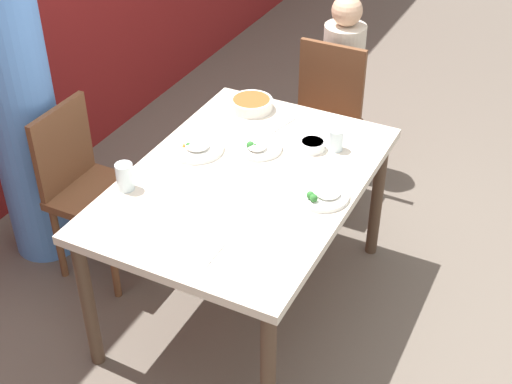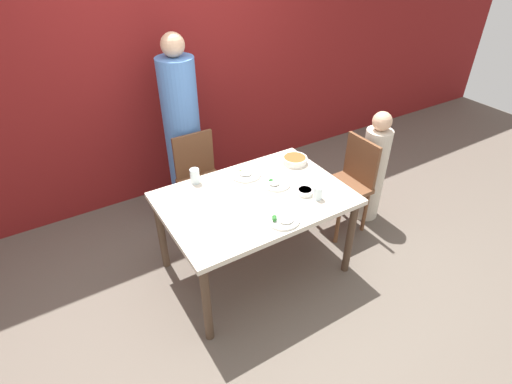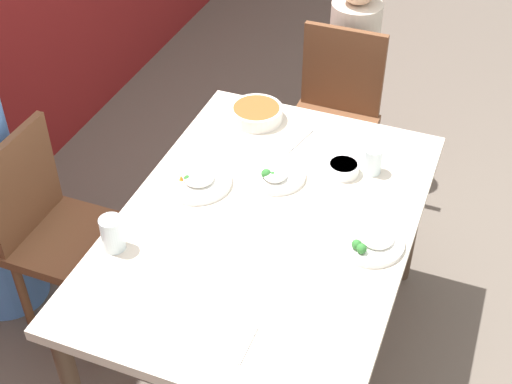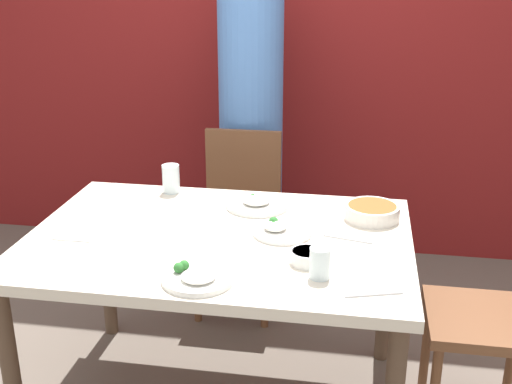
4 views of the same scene
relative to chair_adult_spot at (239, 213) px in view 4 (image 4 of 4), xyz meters
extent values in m
cube|color=maroon|center=(0.08, 0.75, 0.86)|extent=(10.00, 0.06, 2.70)
cube|color=beige|center=(0.08, -0.82, 0.23)|extent=(1.38, 0.96, 0.04)
cylinder|color=#4C3828|center=(-0.55, -1.23, -0.14)|extent=(0.06, 0.06, 0.69)
cylinder|color=#4C3828|center=(-0.55, -0.40, -0.14)|extent=(0.06, 0.06, 0.69)
cylinder|color=#4C3828|center=(0.72, -0.40, -0.14)|extent=(0.06, 0.06, 0.69)
cube|color=brown|center=(0.00, -0.07, -0.04)|extent=(0.40, 0.40, 0.04)
cube|color=brown|center=(0.00, 0.12, 0.19)|extent=(0.38, 0.03, 0.42)
cylinder|color=brown|center=(-0.17, -0.23, -0.27)|extent=(0.04, 0.04, 0.42)
cylinder|color=brown|center=(0.16, -0.23, -0.27)|extent=(0.04, 0.04, 0.42)
cylinder|color=brown|center=(-0.17, 0.10, -0.27)|extent=(0.04, 0.04, 0.42)
cylinder|color=brown|center=(0.16, 0.10, -0.27)|extent=(0.04, 0.04, 0.42)
cube|color=brown|center=(1.05, -0.76, -0.04)|extent=(0.40, 0.40, 0.04)
cylinder|color=brown|center=(0.88, -0.60, -0.27)|extent=(0.04, 0.04, 0.42)
cylinder|color=brown|center=(1.21, -0.60, -0.27)|extent=(0.04, 0.04, 0.42)
cylinder|color=#5184D1|center=(0.00, 0.34, 0.26)|extent=(0.33, 0.33, 1.49)
cylinder|color=silver|center=(0.63, -0.57, 0.27)|extent=(0.21, 0.21, 0.06)
cylinder|color=#BC5123|center=(0.63, -0.57, 0.30)|extent=(0.18, 0.18, 0.01)
cylinder|color=white|center=(0.10, -1.16, 0.26)|extent=(0.23, 0.23, 0.02)
ellipsoid|color=white|center=(0.10, -1.19, 0.28)|extent=(0.11, 0.11, 0.02)
sphere|color=#2D702D|center=(0.05, -1.13, 0.28)|extent=(0.03, 0.03, 0.03)
sphere|color=#2D702D|center=(0.03, -1.15, 0.28)|extent=(0.03, 0.03, 0.03)
cylinder|color=white|center=(0.31, -0.77, 0.26)|extent=(0.22, 0.22, 0.02)
ellipsoid|color=white|center=(0.28, -0.77, 0.28)|extent=(0.09, 0.09, 0.03)
sphere|color=#2D702D|center=(0.28, -0.77, 0.28)|extent=(0.03, 0.03, 0.03)
sphere|color=#2D702D|center=(0.28, -0.74, 0.28)|extent=(0.04, 0.04, 0.04)
cylinder|color=white|center=(0.18, -0.52, 0.26)|extent=(0.25, 0.25, 0.02)
ellipsoid|color=white|center=(0.17, -0.53, 0.28)|extent=(0.11, 0.11, 0.03)
cone|color=orange|center=(0.15, -0.48, 0.28)|extent=(0.02, 0.02, 0.03)
cone|color=orange|center=(0.15, -0.47, 0.28)|extent=(0.02, 0.02, 0.02)
sphere|color=#2D702D|center=(0.15, -0.49, 0.28)|extent=(0.03, 0.03, 0.03)
cylinder|color=white|center=(0.42, -0.99, 0.27)|extent=(0.11, 0.11, 0.04)
cylinder|color=white|center=(0.42, -0.99, 0.29)|extent=(0.10, 0.10, 0.01)
cylinder|color=silver|center=(-0.21, -0.41, 0.31)|extent=(0.07, 0.07, 0.12)
cylinder|color=silver|center=(0.47, -1.08, 0.30)|extent=(0.07, 0.07, 0.10)
cube|color=white|center=(-0.42, -0.89, 0.25)|extent=(0.14, 0.14, 0.01)
cube|color=silver|center=(0.55, -0.77, 0.25)|extent=(0.18, 0.06, 0.01)
cube|color=silver|center=(0.64, -1.16, 0.25)|extent=(0.18, 0.07, 0.01)
camera|label=1|loc=(-2.15, -1.99, 1.98)|focal=50.00mm
camera|label=2|loc=(-1.18, -2.90, 1.96)|focal=28.00mm
camera|label=3|loc=(-1.58, -1.42, 1.86)|focal=50.00mm
camera|label=4|loc=(0.57, -2.89, 1.20)|focal=45.00mm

